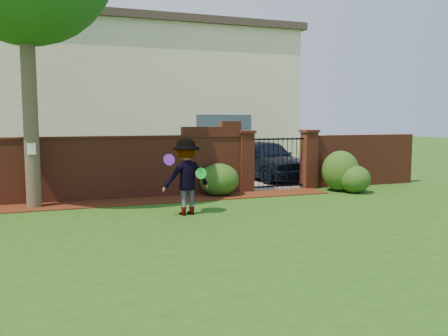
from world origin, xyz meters
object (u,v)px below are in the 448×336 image
object	(u,v)px
car	(268,160)
frisbee_purple	(169,160)
man	(187,177)
frisbee_green	(201,173)

from	to	relation	value
car	frisbee_purple	size ratio (longest dim) A/B	16.75
man	frisbee_green	bearing A→B (deg)	140.84
frisbee_green	man	bearing A→B (deg)	149.12
car	man	bearing A→B (deg)	-140.26
frisbee_purple	frisbee_green	distance (m)	0.82
car	frisbee_purple	distance (m)	7.25
car	frisbee_green	size ratio (longest dim) A/B	16.52
car	man	size ratio (longest dim) A/B	2.45
frisbee_purple	frisbee_green	world-z (taller)	frisbee_purple
frisbee_green	frisbee_purple	bearing A→B (deg)	-178.32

